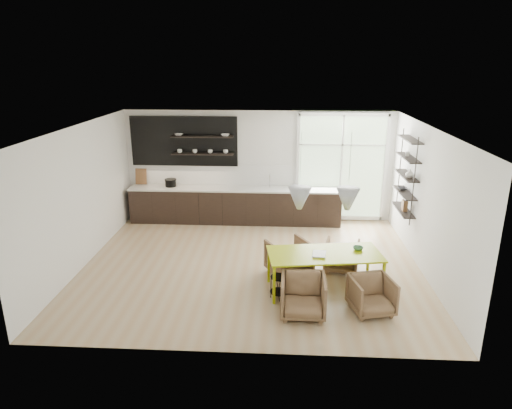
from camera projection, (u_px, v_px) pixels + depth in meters
name	position (u px, v px, depth m)	size (l,w,h in m)	color
room	(280.00, 185.00, 10.18)	(7.02, 6.01, 2.91)	tan
kitchen_run	(232.00, 200.00, 12.03)	(5.54, 0.69, 2.75)	black
right_shelving	(407.00, 178.00, 10.04)	(0.26, 1.22, 1.90)	black
dining_table	(325.00, 256.00, 8.38)	(2.18, 1.22, 0.75)	#A0B408
armchair_back_left	(289.00, 258.00, 9.13)	(0.76, 0.78, 0.71)	brown
armchair_back_right	(342.00, 256.00, 9.32)	(0.67, 0.69, 0.62)	brown
armchair_front_left	(303.00, 296.00, 7.67)	(0.74, 0.77, 0.70)	brown
armchair_front_right	(372.00, 295.00, 7.76)	(0.68, 0.70, 0.63)	brown
wire_stool	(279.00, 284.00, 8.24)	(0.33, 0.33, 0.42)	black
table_book	(312.00, 254.00, 8.31)	(0.24, 0.32, 0.03)	white
table_bowl	(358.00, 248.00, 8.50)	(0.19, 0.19, 0.06)	#427448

